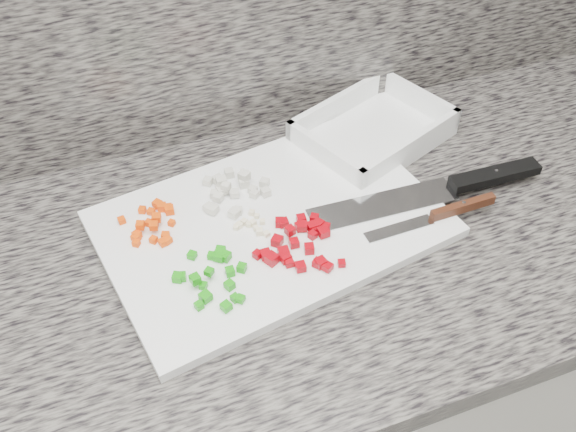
% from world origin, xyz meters
% --- Properties ---
extents(cabinet, '(3.92, 0.62, 0.86)m').
position_xyz_m(cabinet, '(0.00, 1.44, 0.43)').
color(cabinet, white).
rests_on(cabinet, ground).
extents(countertop, '(3.96, 0.64, 0.04)m').
position_xyz_m(countertop, '(0.00, 1.44, 0.88)').
color(countertop, '#625D56').
rests_on(countertop, cabinet).
extents(cutting_board, '(0.55, 0.41, 0.02)m').
position_xyz_m(cutting_board, '(0.11, 1.48, 0.91)').
color(cutting_board, white).
rests_on(cutting_board, countertop).
extents(carrot_pile, '(0.09, 0.10, 0.02)m').
position_xyz_m(carrot_pile, '(-0.06, 1.53, 0.92)').
color(carrot_pile, '#F24805').
rests_on(carrot_pile, cutting_board).
extents(onion_pile, '(0.12, 0.11, 0.03)m').
position_xyz_m(onion_pile, '(0.08, 1.56, 0.93)').
color(onion_pile, beige).
rests_on(onion_pile, cutting_board).
extents(green_pepper_pile, '(0.11, 0.12, 0.02)m').
position_xyz_m(green_pepper_pile, '(0.00, 1.40, 0.92)').
color(green_pepper_pile, '#18980D').
rests_on(green_pepper_pile, cutting_board).
extents(red_pepper_pile, '(0.13, 0.12, 0.02)m').
position_xyz_m(red_pepper_pile, '(0.13, 1.41, 0.92)').
color(red_pepper_pile, '#9D020B').
rests_on(red_pepper_pile, cutting_board).
extents(garlic_pile, '(0.05, 0.06, 0.01)m').
position_xyz_m(garlic_pile, '(0.08, 1.47, 0.92)').
color(garlic_pile, '#FBEEC2').
rests_on(garlic_pile, cutting_board).
extents(chef_knife, '(0.40, 0.06, 0.02)m').
position_xyz_m(chef_knife, '(0.42, 1.44, 0.92)').
color(chef_knife, silver).
rests_on(chef_knife, cutting_board).
extents(paring_knife, '(0.22, 0.02, 0.02)m').
position_xyz_m(paring_knife, '(0.37, 1.39, 0.92)').
color(paring_knife, silver).
rests_on(paring_knife, cutting_board).
extents(tray, '(0.30, 0.26, 0.05)m').
position_xyz_m(tray, '(0.36, 1.62, 0.92)').
color(tray, white).
rests_on(tray, countertop).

